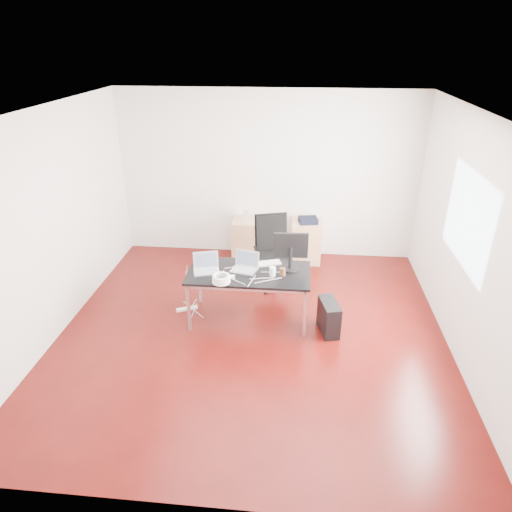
# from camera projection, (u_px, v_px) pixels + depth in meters

# --- Properties ---
(room_shell) EXTENTS (5.00, 5.00, 5.00)m
(room_shell) POSITION_uv_depth(u_px,v_px,m) (255.00, 234.00, 5.40)
(room_shell) COLOR #3E0907
(room_shell) RESTS_ON ground
(desk) EXTENTS (1.60, 0.80, 0.73)m
(desk) POSITION_uv_depth(u_px,v_px,m) (249.00, 275.00, 6.00)
(desk) COLOR black
(desk) RESTS_ON ground
(office_chair) EXTENTS (0.59, 0.61, 1.08)m
(office_chair) POSITION_uv_depth(u_px,v_px,m) (273.00, 248.00, 6.95)
(office_chair) COLOR black
(office_chair) RESTS_ON ground
(filing_cabinet_left) EXTENTS (0.50, 0.50, 0.70)m
(filing_cabinet_left) POSITION_uv_depth(u_px,v_px,m) (248.00, 239.00, 7.88)
(filing_cabinet_left) COLOR tan
(filing_cabinet_left) RESTS_ON ground
(filing_cabinet_right) EXTENTS (0.50, 0.50, 0.70)m
(filing_cabinet_right) POSITION_uv_depth(u_px,v_px,m) (306.00, 241.00, 7.79)
(filing_cabinet_right) COLOR tan
(filing_cabinet_right) RESTS_ON ground
(pc_tower) EXTENTS (0.30, 0.48, 0.44)m
(pc_tower) POSITION_uv_depth(u_px,v_px,m) (329.00, 317.00, 5.94)
(pc_tower) COLOR black
(pc_tower) RESTS_ON ground
(wastebasket) EXTENTS (0.27, 0.27, 0.28)m
(wastebasket) POSITION_uv_depth(u_px,v_px,m) (255.00, 250.00, 7.98)
(wastebasket) COLOR black
(wastebasket) RESTS_ON ground
(power_strip) EXTENTS (0.30, 0.18, 0.04)m
(power_strip) POSITION_uv_depth(u_px,v_px,m) (187.00, 309.00, 6.49)
(power_strip) COLOR white
(power_strip) RESTS_ON ground
(laptop_left) EXTENTS (0.39, 0.33, 0.23)m
(laptop_left) POSITION_uv_depth(u_px,v_px,m) (206.00, 267.00, 5.99)
(laptop_left) COLOR silver
(laptop_left) RESTS_ON desk
(laptop_right) EXTENTS (0.38, 0.33, 0.23)m
(laptop_right) POSITION_uv_depth(u_px,v_px,m) (245.00, 266.00, 6.02)
(laptop_right) COLOR silver
(laptop_right) RESTS_ON desk
(monitor) EXTENTS (0.45, 0.26, 0.51)m
(monitor) POSITION_uv_depth(u_px,v_px,m) (291.00, 249.00, 5.94)
(monitor) COLOR black
(monitor) RESTS_ON desk
(keyboard) EXTENTS (0.46, 0.28, 0.02)m
(keyboard) POSITION_uv_depth(u_px,v_px,m) (265.00, 264.00, 6.17)
(keyboard) COLOR white
(keyboard) RESTS_ON desk
(cup_white) EXTENTS (0.09, 0.09, 0.12)m
(cup_white) POSITION_uv_depth(u_px,v_px,m) (273.00, 271.00, 5.86)
(cup_white) COLOR white
(cup_white) RESTS_ON desk
(cup_brown) EXTENTS (0.10, 0.10, 0.10)m
(cup_brown) POSITION_uv_depth(u_px,v_px,m) (283.00, 272.00, 5.88)
(cup_brown) COLOR #50321B
(cup_brown) RESTS_ON desk
(cable_coil) EXTENTS (0.24, 0.24, 0.11)m
(cable_coil) POSITION_uv_depth(u_px,v_px,m) (221.00, 279.00, 5.70)
(cable_coil) COLOR white
(cable_coil) RESTS_ON desk
(power_adapter) EXTENTS (0.08, 0.08, 0.03)m
(power_adapter) POSITION_uv_depth(u_px,v_px,m) (232.00, 277.00, 5.82)
(power_adapter) COLOR white
(power_adapter) RESTS_ON desk
(speaker) EXTENTS (0.10, 0.09, 0.18)m
(speaker) POSITION_uv_depth(u_px,v_px,m) (246.00, 215.00, 7.69)
(speaker) COLOR #9E9E9E
(speaker) RESTS_ON filing_cabinet_left
(navy_garment) EXTENTS (0.34, 0.29, 0.09)m
(navy_garment) POSITION_uv_depth(u_px,v_px,m) (308.00, 220.00, 7.60)
(navy_garment) COLOR black
(navy_garment) RESTS_ON filing_cabinet_right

